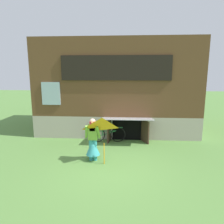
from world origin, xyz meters
name	(u,v)px	position (x,y,z in m)	size (l,w,h in m)	color
ground_plane	(111,166)	(0.00, 0.00, 0.00)	(60.00, 60.00, 0.00)	#56843D
log_house	(118,86)	(0.00, 5.35, 2.45)	(8.33, 5.82, 4.90)	#ADA393
person	(93,143)	(-0.72, 0.49, 0.68)	(0.61, 0.52, 1.61)	teal
kite	(102,131)	(-0.30, -0.08, 1.33)	(1.12, 1.11, 1.66)	orange
bicycle_green	(108,134)	(-0.35, 2.59, 0.37)	(1.69, 0.20, 0.77)	black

